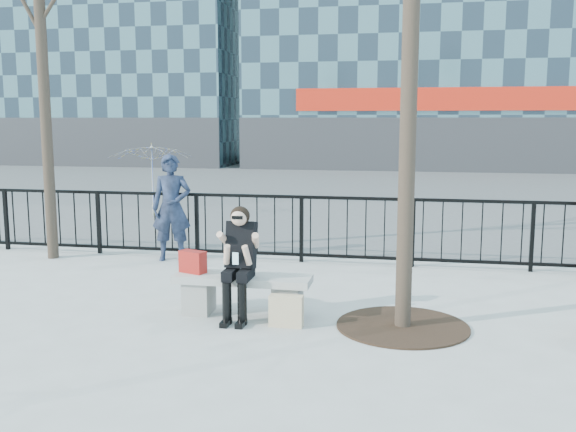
# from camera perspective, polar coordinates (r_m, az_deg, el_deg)

# --- Properties ---
(ground) EXTENTS (120.00, 120.00, 0.00)m
(ground) POSITION_cam_1_polar(r_m,az_deg,el_deg) (7.84, -4.03, -8.76)
(ground) COLOR gray
(ground) RESTS_ON ground
(street_surface) EXTENTS (60.00, 23.00, 0.01)m
(street_surface) POSITION_cam_1_polar(r_m,az_deg,el_deg) (22.43, 5.91, 2.60)
(street_surface) COLOR #474747
(street_surface) RESTS_ON ground
(railing) EXTENTS (14.00, 0.06, 1.10)m
(railing) POSITION_cam_1_polar(r_m,az_deg,el_deg) (10.56, 0.14, -1.11)
(railing) COLOR black
(railing) RESTS_ON ground
(tree_grate) EXTENTS (1.50, 1.50, 0.02)m
(tree_grate) POSITION_cam_1_polar(r_m,az_deg,el_deg) (7.50, 10.14, -9.61)
(tree_grate) COLOR black
(tree_grate) RESTS_ON ground
(bench_main) EXTENTS (1.65, 0.46, 0.49)m
(bench_main) POSITION_cam_1_polar(r_m,az_deg,el_deg) (7.76, -4.05, -6.64)
(bench_main) COLOR gray
(bench_main) RESTS_ON ground
(seated_woman) EXTENTS (0.50, 0.64, 1.34)m
(seated_woman) POSITION_cam_1_polar(r_m,az_deg,el_deg) (7.52, -4.40, -4.23)
(seated_woman) COLOR black
(seated_woman) RESTS_ON ground
(handbag) EXTENTS (0.36, 0.26, 0.27)m
(handbag) POSITION_cam_1_polar(r_m,az_deg,el_deg) (7.88, -8.46, -4.05)
(handbag) COLOR #9F1913
(handbag) RESTS_ON bench_main
(shopping_bag) EXTENTS (0.39, 0.15, 0.36)m
(shopping_bag) POSITION_cam_1_polar(r_m,az_deg,el_deg) (7.35, -0.16, -8.44)
(shopping_bag) COLOR beige
(shopping_bag) RESTS_ON ground
(standing_man) EXTENTS (0.72, 0.55, 1.77)m
(standing_man) POSITION_cam_1_polar(r_m,az_deg,el_deg) (10.79, -10.31, 0.74)
(standing_man) COLOR black
(standing_man) RESTS_ON ground
(vendor_umbrella) EXTENTS (2.48, 2.50, 1.78)m
(vendor_umbrella) POSITION_cam_1_polar(r_m,az_deg,el_deg) (15.71, -12.07, 3.14)
(vendor_umbrella) COLOR yellow
(vendor_umbrella) RESTS_ON ground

